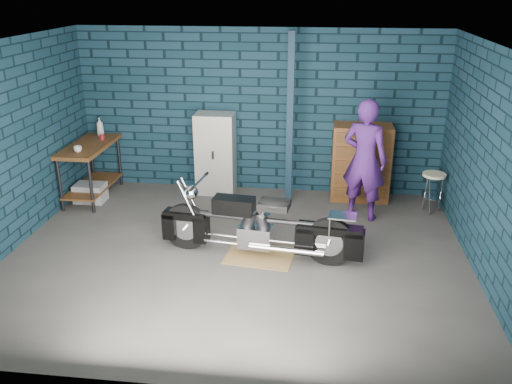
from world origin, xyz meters
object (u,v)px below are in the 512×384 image
person (365,160)px  tool_chest (361,163)px  motorcycle (260,222)px  storage_bin (90,193)px  locker (216,154)px  shop_stool (432,193)px  workbench (92,171)px

person → tool_chest: size_ratio=1.47×
motorcycle → storage_bin: motorcycle is taller
motorcycle → person: bearing=53.1°
person → locker: size_ratio=1.34×
shop_stool → person: bearing=-164.2°
person → storage_bin: (-4.35, 0.10, -0.76)m
storage_bin → tool_chest: (4.36, 0.66, 0.47)m
workbench → shop_stool: 5.46m
person → locker: person is taller
locker → shop_stool: size_ratio=2.13×
person → shop_stool: size_ratio=2.86×
storage_bin → tool_chest: bearing=8.6°
workbench → motorcycle: (2.99, -1.73, 0.04)m
motorcycle → storage_bin: bearing=159.2°
workbench → shop_stool: workbench is taller
workbench → storage_bin: bearing=-83.7°
locker → tool_chest: 2.40m
tool_chest → shop_stool: (1.08, -0.45, -0.30)m
motorcycle → locker: locker is taller
workbench → locker: size_ratio=1.03×
workbench → tool_chest: (4.38, 0.48, 0.17)m
storage_bin → shop_stool: bearing=2.2°
motorcycle → locker: (-1.00, 2.21, 0.18)m
workbench → tool_chest: bearing=6.3°
storage_bin → shop_stool: shop_stool is taller
workbench → motorcycle: bearing=-30.1°
storage_bin → tool_chest: tool_chest is taller
workbench → tool_chest: 4.41m
shop_stool → storage_bin: bearing=-177.8°
person → storage_bin: bearing=20.9°
person → storage_bin: person is taller
storage_bin → workbench: bearing=96.3°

